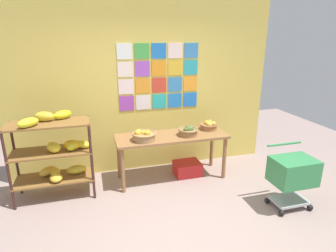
# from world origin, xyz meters

# --- Properties ---
(ground) EXTENTS (9.78, 9.78, 0.00)m
(ground) POSITION_xyz_m (0.00, 0.00, 0.00)
(ground) COLOR gray
(back_wall_with_art) EXTENTS (4.40, 0.07, 2.82)m
(back_wall_with_art) POSITION_xyz_m (0.00, 1.92, 1.42)
(back_wall_with_art) COLOR #D5BB51
(back_wall_with_art) RESTS_ON ground
(banana_shelf_unit) EXTENTS (1.09, 0.58, 1.25)m
(banana_shelf_unit) POSITION_xyz_m (-1.38, 1.31, 0.71)
(banana_shelf_unit) COLOR #3D201C
(banana_shelf_unit) RESTS_ON ground
(display_table) EXTENTS (1.75, 0.61, 0.74)m
(display_table) POSITION_xyz_m (0.32, 1.38, 0.65)
(display_table) COLOR olive
(display_table) RESTS_ON ground
(fruit_basket_centre) EXTENTS (0.32, 0.32, 0.15)m
(fruit_basket_centre) POSITION_xyz_m (0.57, 1.31, 0.81)
(fruit_basket_centre) COLOR olive
(fruit_basket_centre) RESTS_ON display_table
(fruit_basket_back_right) EXTENTS (0.36, 0.36, 0.17)m
(fruit_basket_back_right) POSITION_xyz_m (-0.15, 1.28, 0.81)
(fruit_basket_back_right) COLOR #9E784E
(fruit_basket_back_right) RESTS_ON display_table
(fruit_basket_back_left) EXTENTS (0.30, 0.30, 0.15)m
(fruit_basket_back_left) POSITION_xyz_m (1.00, 1.50, 0.80)
(fruit_basket_back_left) COLOR #97663A
(fruit_basket_back_left) RESTS_ON display_table
(produce_crate_under_table) EXTENTS (0.43, 0.34, 0.22)m
(produce_crate_under_table) POSITION_xyz_m (0.60, 1.42, 0.11)
(produce_crate_under_table) COLOR red
(produce_crate_under_table) RESTS_ON ground
(shopping_cart) EXTENTS (0.54, 0.45, 0.84)m
(shopping_cart) POSITION_xyz_m (1.62, 0.15, 0.50)
(shopping_cart) COLOR black
(shopping_cart) RESTS_ON ground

